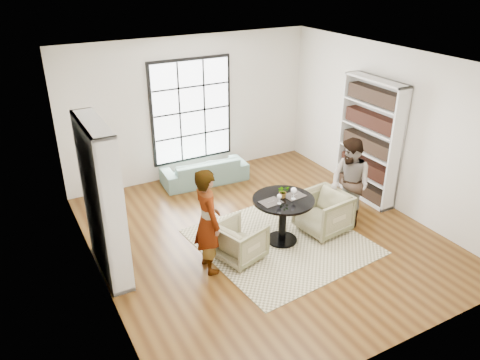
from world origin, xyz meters
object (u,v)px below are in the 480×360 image
armchair_left (240,241)px  wine_glass_left (279,197)px  flower_centerpiece (283,191)px  armchair_right (323,213)px  person_left (208,221)px  person_right (350,183)px  wine_glass_right (294,191)px  pedestal_table (283,211)px  sofa (205,170)px

armchair_left → wine_glass_left: (0.71, -0.01, 0.62)m
wine_glass_left → flower_centerpiece: flower_centerpiece is taller
armchair_right → person_left: bearing=-95.8°
person_left → flower_centerpiece: size_ratio=7.91×
person_right → wine_glass_right: (-1.22, -0.03, 0.16)m
armchair_left → wine_glass_right: wine_glass_right is taller
person_left → flower_centerpiece: bearing=-80.9°
pedestal_table → sofa: bearing=93.7°
sofa → armchair_left: bearing=80.2°
person_left → armchair_left: bearing=-86.9°
person_left → wine_glass_left: 1.26m
wine_glass_right → armchair_right: bearing=2.4°
armchair_left → person_right: bearing=-106.3°
sofa → flower_centerpiece: size_ratio=8.51×
pedestal_table → wine_glass_left: wine_glass_left is taller
person_right → flower_centerpiece: size_ratio=7.59×
armchair_left → wine_glass_left: bearing=-107.9°
sofa → person_right: 3.25m
pedestal_table → armchair_right: pedestal_table is taller
wine_glass_right → flower_centerpiece: flower_centerpiece is taller
armchair_right → wine_glass_right: size_ratio=3.79×
sofa → wine_glass_right: 2.95m
wine_glass_left → flower_centerpiece: (0.18, 0.16, -0.02)m
wine_glass_right → flower_centerpiece: bearing=129.0°
armchair_right → wine_glass_left: bearing=-94.0°
sofa → person_left: size_ratio=1.07×
person_right → wine_glass_left: size_ratio=9.35×
person_left → pedestal_table: bearing=-82.8°
wine_glass_right → pedestal_table: bearing=146.6°
sofa → pedestal_table: bearing=97.4°
sofa → armchair_left: size_ratio=2.61×
armchair_left → wine_glass_left: wine_glass_left is taller
armchair_right → person_right: size_ratio=0.50×
person_left → wine_glass_left: (1.26, -0.01, 0.10)m
person_left → wine_glass_left: person_left is taller
pedestal_table → armchair_right: bearing=-4.2°
sofa → armchair_left: armchair_left is taller
sofa → armchair_left: (-0.69, -2.86, 0.05)m
armchair_right → wine_glass_right: (-0.67, -0.03, 0.60)m
wine_glass_left → wine_glass_right: 0.29m
person_left → armchair_right: bearing=-85.8°
pedestal_table → sofa: pedestal_table is taller
sofa → armchair_right: size_ratio=2.26×
person_right → wine_glass_left: person_right is taller
wine_glass_right → person_right: bearing=1.3°
person_right → armchair_left: bearing=-92.4°
pedestal_table → person_right: bearing=-2.5°
person_right → sofa: bearing=-154.9°
armchair_right → person_left: 2.28m
wine_glass_right → armchair_left: bearing=-179.4°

